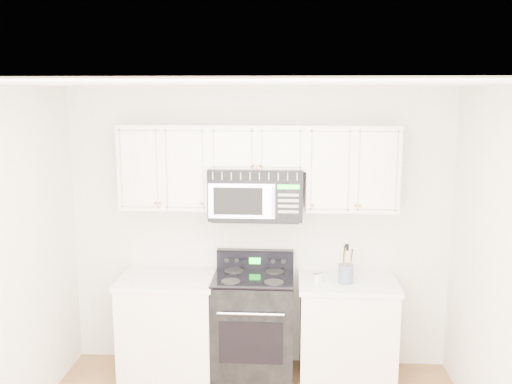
{
  "coord_description": "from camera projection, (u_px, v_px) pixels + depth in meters",
  "views": [
    {
      "loc": [
        0.29,
        -3.39,
        2.56
      ],
      "look_at": [
        0.0,
        1.3,
        1.72
      ],
      "focal_mm": 40.0,
      "sensor_mm": 36.0,
      "label": 1
    }
  ],
  "objects": [
    {
      "name": "shaker_salt",
      "position": [
        319.0,
        277.0,
        4.95
      ],
      "size": [
        0.04,
        0.04,
        0.1
      ],
      "color": "white",
      "rests_on": "base_cabinet_right"
    },
    {
      "name": "base_cabinet_left",
      "position": [
        169.0,
        329.0,
        5.18
      ],
      "size": [
        0.86,
        0.65,
        0.92
      ],
      "color": "beige",
      "rests_on": "ground"
    },
    {
      "name": "utensil_crock",
      "position": [
        346.0,
        273.0,
        4.92
      ],
      "size": [
        0.13,
        0.13,
        0.35
      ],
      "color": "#48566E",
      "rests_on": "base_cabinet_right"
    },
    {
      "name": "room",
      "position": [
        243.0,
        295.0,
        3.57
      ],
      "size": [
        3.51,
        3.51,
        2.61
      ],
      "color": "#9E683B",
      "rests_on": "ground"
    },
    {
      "name": "shaker_pepper",
      "position": [
        317.0,
        278.0,
        4.89
      ],
      "size": [
        0.04,
        0.04,
        0.1
      ],
      "color": "white",
      "rests_on": "base_cabinet_right"
    },
    {
      "name": "microwave",
      "position": [
        256.0,
        193.0,
        5.02
      ],
      "size": [
        0.81,
        0.46,
        0.45
      ],
      "color": "black",
      "rests_on": "ground"
    },
    {
      "name": "upper_cabinets",
      "position": [
        258.0,
        163.0,
        5.01
      ],
      "size": [
        2.44,
        0.37,
        0.75
      ],
      "color": "beige",
      "rests_on": "ground"
    },
    {
      "name": "base_cabinet_right",
      "position": [
        346.0,
        333.0,
        5.08
      ],
      "size": [
        0.86,
        0.65,
        0.92
      ],
      "color": "beige",
      "rests_on": "ground"
    },
    {
      "name": "range",
      "position": [
        253.0,
        324.0,
        5.14
      ],
      "size": [
        0.71,
        0.65,
        1.11
      ],
      "color": "black",
      "rests_on": "ground"
    }
  ]
}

